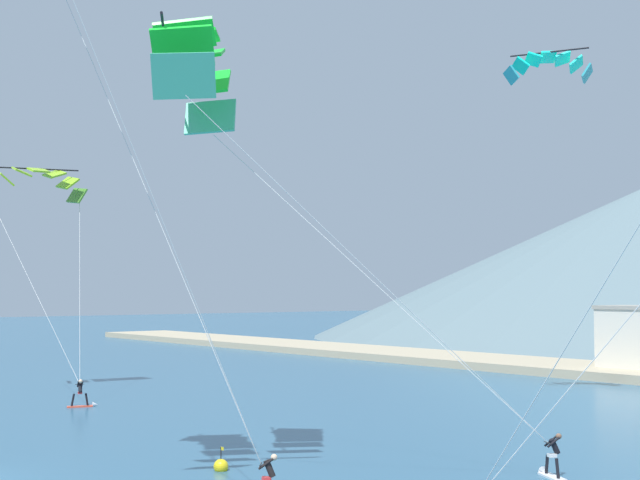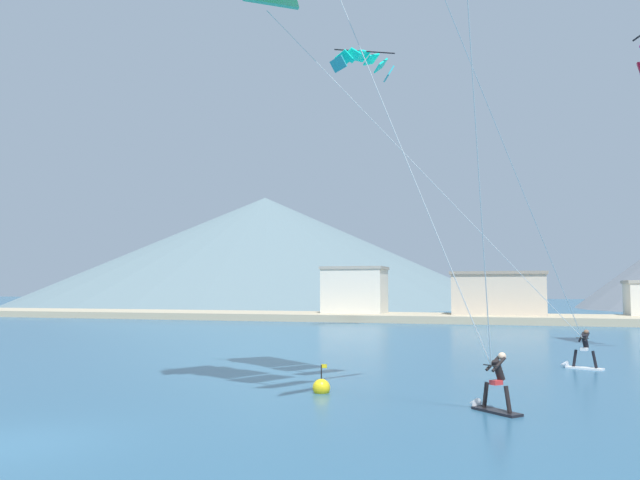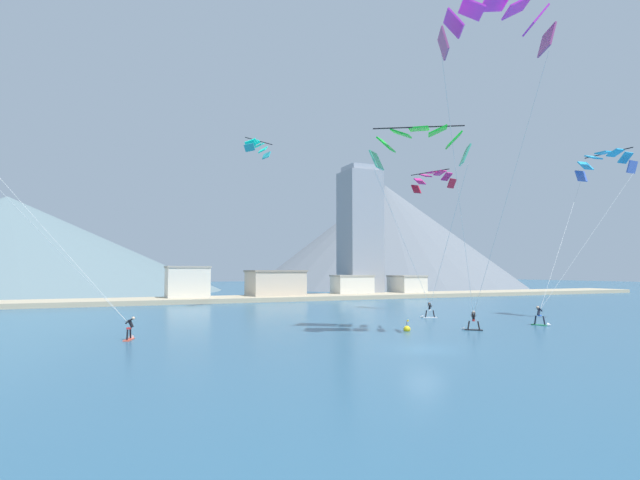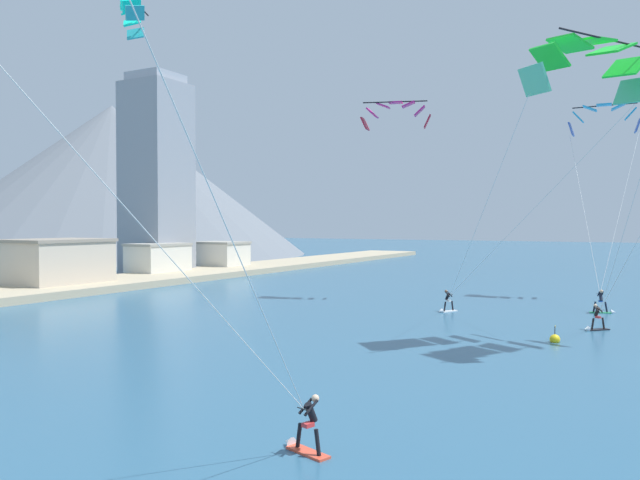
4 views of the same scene
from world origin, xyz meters
name	(u,v)px [view 4 (image 4 of 4)]	position (x,y,z in m)	size (l,w,h in m)	color
kitesurfer_near_lead	(446,305)	(12.75, 17.05, 0.47)	(1.74, 1.12, 1.67)	white
kitesurfer_near_trail	(595,323)	(9.50, 6.70, 0.46)	(1.55, 1.48, 1.65)	black
kitesurfer_mid_center	(304,434)	(-16.49, 11.97, 0.51)	(0.92, 1.78, 1.72)	#E54C33
kitesurfer_far_left	(603,305)	(17.64, 6.87, 0.57)	(0.89, 1.78, 1.80)	#33B266
parafoil_kite_near_lead	(589,62)	(4.65, 6.72, 15.16)	(11.99, 13.27, 15.19)	#4CC496
parafoil_kite_far_left	(604,116)	(27.95, 7.82, 15.87)	(11.21, 5.84, 15.58)	#4161BE
parafoil_kite_distant_high_outer	(396,111)	(18.36, 23.38, 16.12)	(3.05, 6.06, 2.37)	#B2172F
parafoil_kite_distant_low_drift	(132,13)	(-0.43, 35.06, 20.86)	(4.60, 4.51, 1.97)	teal
race_marker_buoy	(555,339)	(4.28, 8.23, 0.16)	(0.56, 0.56, 1.02)	yellow
shore_building_promenade_mid	(158,260)	(24.61, 56.69, 2.06)	(7.36, 4.59, 4.09)	silver
shore_building_quay_east	(56,264)	(9.01, 55.23, 2.50)	(9.29, 7.13, 4.99)	beige
shore_building_quay_west	(221,256)	(36.77, 56.76, 2.00)	(5.54, 6.58, 3.98)	silver
highrise_tower	(157,176)	(28.39, 60.48, 12.62)	(7.00, 7.00, 25.66)	gray
mountain_peak_west_ridge	(112,180)	(60.81, 103.93, 15.47)	(80.22, 80.22, 30.94)	slate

